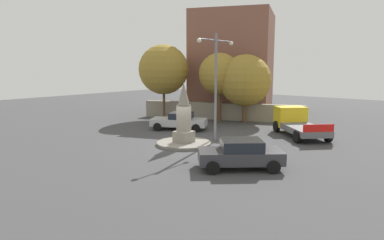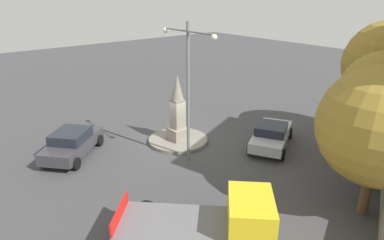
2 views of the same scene
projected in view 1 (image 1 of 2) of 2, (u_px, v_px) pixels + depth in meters
name	position (u px, v px, depth m)	size (l,w,h in m)	color
ground_plane	(184.00, 145.00, 22.16)	(80.00, 80.00, 0.00)	#424244
traffic_island	(184.00, 143.00, 22.14)	(3.50, 3.50, 0.19)	gray
monument	(184.00, 116.00, 21.86)	(1.05, 1.05, 3.87)	gray
streetlamp	(216.00, 76.00, 22.54)	(3.86, 0.28, 7.12)	slate
car_dark_grey_waiting	(240.00, 154.00, 16.94)	(4.05, 4.25, 1.46)	#38383D
car_silver_passing	(179.00, 121.00, 27.37)	(3.63, 4.66, 1.37)	#B7BABF
truck_yellow_far_side	(297.00, 122.00, 25.31)	(5.29, 5.34, 1.95)	yellow
stone_boundary_wall	(221.00, 111.00, 32.50)	(15.23, 0.70, 1.59)	gray
corner_building	(233.00, 63.00, 37.10)	(7.93, 8.24, 10.59)	brown
tree_near_wall	(245.00, 80.00, 30.41)	(4.56, 4.56, 6.05)	brown
tree_mid_cluster	(219.00, 74.00, 31.01)	(3.77, 3.77, 6.20)	brown
tree_far_corner	(164.00, 70.00, 32.54)	(4.70, 4.70, 7.04)	brown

